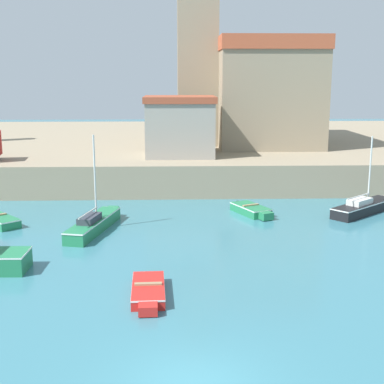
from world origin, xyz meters
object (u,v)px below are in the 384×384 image
object	(u,v)px
dinghy_red_0	(148,291)
sailboat_black_3	(365,207)
dinghy_green_4	(252,210)
sailboat_green_7	(94,223)
church	(252,85)
harbor_shed_near_wharf	(180,126)

from	to	relation	value
dinghy_red_0	sailboat_black_3	world-z (taller)	sailboat_black_3
dinghy_red_0	dinghy_green_4	bearing A→B (deg)	65.22
dinghy_red_0	dinghy_green_4	xyz separation A→B (m)	(5.97, 12.92, 0.05)
sailboat_green_7	church	world-z (taller)	church
dinghy_green_4	sailboat_green_7	bearing A→B (deg)	-159.87
harbor_shed_near_wharf	sailboat_green_7	bearing A→B (deg)	-110.79
church	harbor_shed_near_wharf	xyz separation A→B (m)	(-7.06, -9.16, -3.06)
dinghy_green_4	sailboat_green_7	world-z (taller)	sailboat_green_7
sailboat_green_7	sailboat_black_3	bearing A→B (deg)	11.79
dinghy_red_0	sailboat_black_3	bearing A→B (deg)	44.39
sailboat_black_3	dinghy_green_4	size ratio (longest dim) A/B	1.50
dinghy_red_0	dinghy_green_4	size ratio (longest dim) A/B	1.01
dinghy_red_0	dinghy_green_4	world-z (taller)	dinghy_green_4
dinghy_green_4	harbor_shed_near_wharf	distance (m)	11.63
church	dinghy_red_0	bearing A→B (deg)	-105.08
dinghy_red_0	church	bearing A→B (deg)	74.92
dinghy_green_4	sailboat_green_7	distance (m)	10.08
dinghy_green_4	harbor_shed_near_wharf	xyz separation A→B (m)	(-4.44, 9.77, 4.48)
dinghy_green_4	church	distance (m)	20.55
sailboat_green_7	dinghy_red_0	bearing A→B (deg)	-69.68
dinghy_red_0	sailboat_green_7	bearing A→B (deg)	110.32
sailboat_green_7	church	size ratio (longest dim) A/B	0.39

